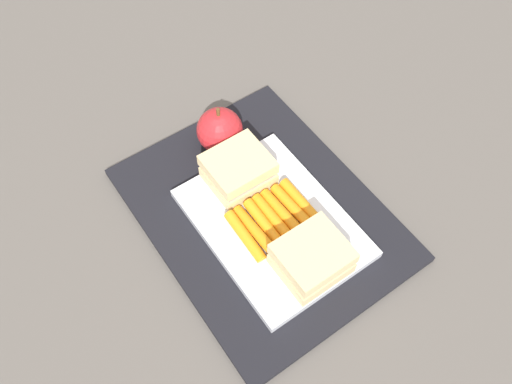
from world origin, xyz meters
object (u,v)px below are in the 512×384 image
Objects in this scene: sandwich_half_right at (238,170)px; apple at (220,130)px; sandwich_half_left at (312,258)px; food_tray at (273,223)px; carrot_sticks_bundle at (273,218)px.

sandwich_half_right is 1.06× the size of apple.
sandwich_half_left is at bearing 180.00° from sandwich_half_right.
sandwich_half_right is 0.07m from apple.
food_tray is 2.88× the size of sandwich_half_left.
apple is at bearing -6.52° from food_tray.
sandwich_half_left is 0.23m from apple.
sandwich_half_right is (0.16, 0.00, 0.00)m from sandwich_half_left.
carrot_sticks_bundle is 0.15m from apple.
apple reaches higher than sandwich_half_left.
sandwich_half_left is 0.08m from carrot_sticks_bundle.
food_tray is 0.01m from carrot_sticks_bundle.
carrot_sticks_bundle is at bearing -5.17° from food_tray.
sandwich_half_right reaches higher than food_tray.
sandwich_half_right is at bearing 0.00° from sandwich_half_left.
food_tray is 3.03× the size of apple.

